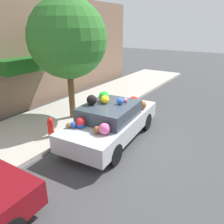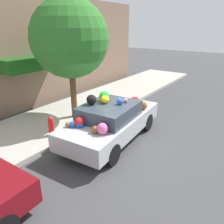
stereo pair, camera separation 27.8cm
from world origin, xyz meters
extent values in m
plane|color=#424244|center=(0.00, 0.00, 0.00)|extent=(60.00, 60.00, 0.00)
cube|color=#B2ADA3|center=(0.00, 2.70, 0.07)|extent=(24.00, 3.20, 0.14)
cube|color=#846651|center=(0.00, 4.95, 2.54)|extent=(18.00, 0.30, 5.07)
cube|color=#195919|center=(0.30, 4.35, 2.18)|extent=(2.69, 0.90, 0.55)
cylinder|color=brown|center=(0.51, 2.20, 1.19)|extent=(0.24, 0.24, 2.09)
sphere|color=#2D7228|center=(0.51, 2.20, 3.26)|extent=(2.94, 2.94, 2.94)
cylinder|color=red|center=(-1.22, 1.63, 0.42)|extent=(0.20, 0.20, 0.55)
sphere|color=red|center=(-1.22, 1.63, 0.75)|extent=(0.18, 0.18, 0.18)
cube|color=#B7BABF|center=(0.00, -0.08, 0.60)|extent=(4.28, 2.04, 0.56)
cube|color=#333D47|center=(-0.17, -0.09, 1.10)|extent=(1.98, 1.66, 0.46)
cylinder|color=black|center=(1.22, 0.81, 0.32)|extent=(0.65, 0.23, 0.64)
cylinder|color=black|center=(1.35, -0.77, 0.32)|extent=(0.65, 0.23, 0.64)
cylinder|color=black|center=(-1.35, 0.61, 0.32)|extent=(0.65, 0.23, 0.64)
cylinder|color=black|center=(-1.22, -0.97, 0.32)|extent=(0.65, 0.23, 0.64)
sphere|color=pink|center=(0.30, -0.41, 1.41)|extent=(0.21, 0.21, 0.15)
sphere|color=brown|center=(-1.47, 0.50, 0.95)|extent=(0.22, 0.22, 0.16)
sphere|color=brown|center=(1.14, -0.64, 1.03)|extent=(0.33, 0.33, 0.30)
ellipsoid|color=blue|center=(-1.29, 0.18, 0.95)|extent=(0.28, 0.26, 0.15)
sphere|color=pink|center=(-1.23, -0.62, 1.04)|extent=(0.45, 0.45, 0.32)
sphere|color=blue|center=(-1.39, 0.38, 0.97)|extent=(0.25, 0.25, 0.19)
ellipsoid|color=red|center=(1.42, -0.15, 1.03)|extent=(0.35, 0.39, 0.31)
sphere|color=brown|center=(-1.31, -0.42, 0.98)|extent=(0.22, 0.22, 0.21)
ellipsoid|color=yellow|center=(-0.15, 0.10, 1.47)|extent=(0.31, 0.31, 0.26)
sphere|color=red|center=(-1.24, 0.24, 1.02)|extent=(0.39, 0.39, 0.29)
sphere|color=green|center=(0.03, 0.26, 1.50)|extent=(0.34, 0.34, 0.34)
sphere|color=black|center=(-0.50, 0.37, 1.50)|extent=(0.43, 0.43, 0.33)
sphere|color=blue|center=(0.03, -0.36, 1.45)|extent=(0.29, 0.29, 0.22)
camera|label=1|loc=(-5.70, -3.77, 3.71)|focal=35.00mm
camera|label=2|loc=(-5.55, -4.00, 3.71)|focal=35.00mm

